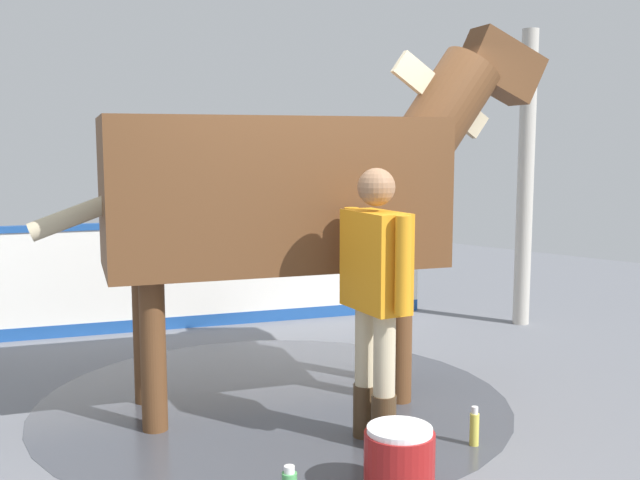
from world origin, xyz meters
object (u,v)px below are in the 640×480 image
horse (290,189)px  wash_bucket (399,460)px  handler (375,287)px  bottle_shampoo (474,428)px

horse → wash_bucket: size_ratio=8.87×
handler → wash_bucket: handler is taller
handler → wash_bucket: bearing=69.9°
wash_bucket → handler: bearing=-130.1°
horse → bottle_shampoo: 1.96m
horse → bottle_shampoo: horse is taller
handler → bottle_shampoo: bearing=148.0°
wash_bucket → bottle_shampoo: size_ratio=1.53×
horse → wash_bucket: bearing=-85.0°
handler → bottle_shampoo: (-0.37, 0.47, -0.85)m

